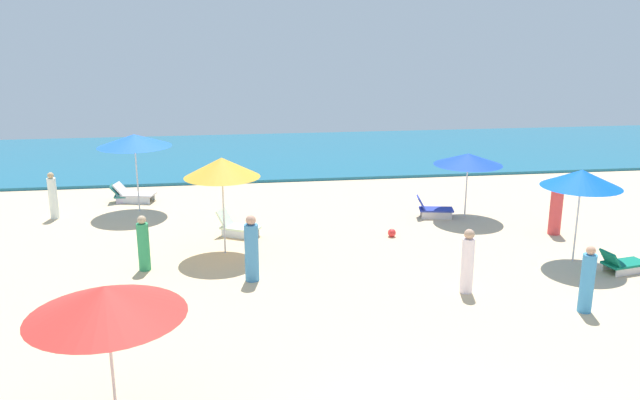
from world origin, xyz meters
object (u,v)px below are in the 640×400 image
(lounge_chair_3_0, at_px, (622,263))
(beachgoer_4, at_px, (468,262))
(umbrella_2, at_px, (222,167))
(beachgoer_1, at_px, (587,281))
(lounge_chair_5_0, at_px, (433,209))
(beachgoer_2, at_px, (53,197))
(umbrella_6, at_px, (106,301))
(umbrella_5, at_px, (468,159))
(lounge_chair_4_0, at_px, (134,194))
(umbrella_4, at_px, (134,141))
(beachgoer_3, at_px, (252,250))
(beachgoer_5, at_px, (143,245))
(beachgoer_0, at_px, (556,210))
(beach_ball_0, at_px, (392,233))
(lounge_chair_2_0, at_px, (237,227))
(umbrella_3, at_px, (582,179))
(lounge_chair_4_1, at_px, (130,195))

(lounge_chair_3_0, bearing_deg, beachgoer_4, 87.83)
(umbrella_2, xyz_separation_m, beachgoer_1, (8.08, -5.07, -1.76))
(lounge_chair_5_0, bearing_deg, beachgoer_1, -160.90)
(beachgoer_2, bearing_deg, umbrella_6, -42.68)
(beachgoer_4, bearing_deg, umbrella_5, 133.00)
(lounge_chair_4_0, xyz_separation_m, beachgoer_2, (-2.35, -1.78, 0.47))
(umbrella_4, relative_size, beachgoer_3, 1.57)
(lounge_chair_3_0, bearing_deg, beachgoer_5, 70.45)
(umbrella_2, xyz_separation_m, beachgoer_0, (10.15, 0.31, -1.73))
(umbrella_4, bearing_deg, beachgoer_5, -81.36)
(lounge_chair_3_0, bearing_deg, beach_ball_0, 44.17)
(lounge_chair_4_0, height_order, beachgoer_5, beachgoer_5)
(umbrella_5, height_order, beachgoer_4, umbrella_5)
(lounge_chair_4_0, bearing_deg, lounge_chair_2_0, -127.23)
(beach_ball_0, bearing_deg, lounge_chair_4_0, 147.87)
(umbrella_2, distance_m, lounge_chair_4_0, 7.24)
(lounge_chair_5_0, bearing_deg, beachgoer_2, 93.28)
(lounge_chair_2_0, height_order, beachgoer_5, beachgoer_5)
(beachgoer_4, bearing_deg, umbrella_2, -148.92)
(beachgoer_3, bearing_deg, lounge_chair_3_0, 118.88)
(umbrella_4, distance_m, lounge_chair_4_0, 2.61)
(lounge_chair_5_0, relative_size, beachgoer_4, 0.81)
(lounge_chair_4_0, relative_size, lounge_chair_5_0, 1.19)
(umbrella_5, bearing_deg, umbrella_4, 168.27)
(umbrella_5, bearing_deg, beachgoer_3, -148.05)
(umbrella_6, relative_size, beachgoer_2, 1.64)
(umbrella_2, distance_m, umbrella_5, 8.41)
(umbrella_3, relative_size, beachgoer_5, 1.72)
(beachgoer_5, bearing_deg, lounge_chair_3_0, -130.52)
(umbrella_5, xyz_separation_m, lounge_chair_5_0, (-1.07, 0.13, -1.73))
(lounge_chair_2_0, bearing_deg, umbrella_5, -54.34)
(umbrella_5, relative_size, beachgoer_5, 1.51)
(umbrella_5, bearing_deg, beachgoer_5, -161.16)
(umbrella_3, distance_m, beachgoer_1, 3.72)
(beachgoer_0, bearing_deg, beachgoer_4, -146.65)
(beachgoer_0, height_order, beach_ball_0, beachgoer_0)
(lounge_chair_3_0, bearing_deg, lounge_chair_4_1, 46.06)
(umbrella_3, relative_size, lounge_chair_4_0, 1.66)
(umbrella_2, bearing_deg, beachgoer_0, 1.73)
(umbrella_4, bearing_deg, lounge_chair_5_0, -12.21)
(beachgoer_4, xyz_separation_m, beachgoer_5, (-7.92, 2.61, -0.07))
(umbrella_4, distance_m, beachgoer_1, 14.88)
(lounge_chair_4_0, relative_size, beach_ball_0, 6.17)
(umbrella_4, height_order, beachgoer_3, umbrella_4)
(beachgoer_0, bearing_deg, beachgoer_5, 177.27)
(lounge_chair_5_0, height_order, beachgoer_2, beachgoer_2)
(lounge_chair_5_0, xyz_separation_m, beachgoer_0, (3.18, -2.26, 0.49))
(lounge_chair_4_1, xyz_separation_m, beach_ball_0, (8.56, -5.34, -0.12))
(lounge_chair_3_0, distance_m, lounge_chair_4_0, 16.37)
(umbrella_5, bearing_deg, umbrella_2, -163.18)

